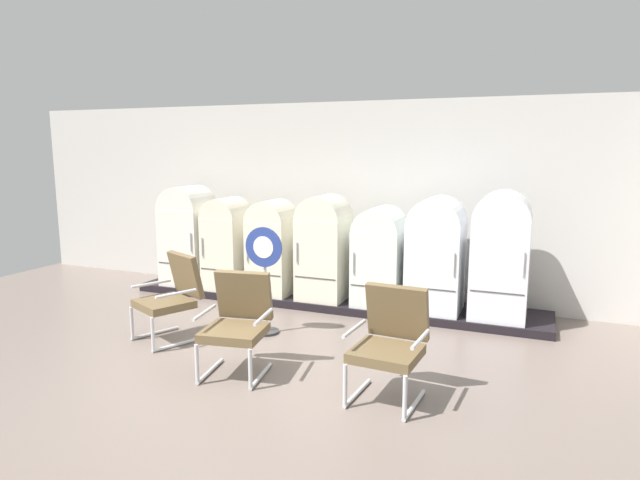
# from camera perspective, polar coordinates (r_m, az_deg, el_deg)

# --- Properties ---
(ground) EXTENTS (12.00, 10.00, 0.05)m
(ground) POSITION_cam_1_polar(r_m,az_deg,el_deg) (5.60, -10.82, -14.85)
(ground) COLOR #70625A
(back_wall) EXTENTS (11.76, 0.12, 2.95)m
(back_wall) POSITION_cam_1_polar(r_m,az_deg,el_deg) (8.43, 2.51, 4.25)
(back_wall) COLOR beige
(back_wall) RESTS_ON ground
(display_plinth) EXTENTS (6.15, 0.95, 0.11)m
(display_plinth) POSITION_cam_1_polar(r_m,az_deg,el_deg) (8.11, 0.91, -6.27)
(display_plinth) COLOR black
(display_plinth) RESTS_ON ground
(refrigerator_0) EXTENTS (0.71, 0.70, 1.57)m
(refrigerator_0) POSITION_cam_1_polar(r_m,az_deg,el_deg) (8.96, -13.58, 0.75)
(refrigerator_0) COLOR silver
(refrigerator_0) RESTS_ON display_plinth
(refrigerator_1) EXTENTS (0.59, 0.65, 1.41)m
(refrigerator_1) POSITION_cam_1_polar(r_m,az_deg,el_deg) (8.55, -9.67, -0.07)
(refrigerator_1) COLOR silver
(refrigerator_1) RESTS_ON display_plinth
(refrigerator_2) EXTENTS (0.61, 0.64, 1.40)m
(refrigerator_2) POSITION_cam_1_polar(r_m,az_deg,el_deg) (8.16, -5.01, -0.47)
(refrigerator_2) COLOR silver
(refrigerator_2) RESTS_ON display_plinth
(refrigerator_3) EXTENTS (0.66, 0.68, 1.50)m
(refrigerator_3) POSITION_cam_1_polar(r_m,az_deg,el_deg) (7.84, 0.38, -0.48)
(refrigerator_3) COLOR silver
(refrigerator_3) RESTS_ON display_plinth
(refrigerator_4) EXTENTS (0.65, 0.73, 1.36)m
(refrigerator_4) POSITION_cam_1_polar(r_m,az_deg,el_deg) (7.61, 6.25, -1.43)
(refrigerator_4) COLOR silver
(refrigerator_4) RESTS_ON display_plinth
(refrigerator_5) EXTENTS (0.70, 0.72, 1.53)m
(refrigerator_5) POSITION_cam_1_polar(r_m,az_deg,el_deg) (7.42, 11.97, -1.16)
(refrigerator_5) COLOR white
(refrigerator_5) RESTS_ON display_plinth
(refrigerator_6) EXTENTS (0.70, 0.62, 1.64)m
(refrigerator_6) POSITION_cam_1_polar(r_m,az_deg,el_deg) (7.26, 18.28, -1.18)
(refrigerator_6) COLOR white
(refrigerator_6) RESTS_ON display_plinth
(armchair_left) EXTENTS (0.83, 0.88, 1.02)m
(armchair_left) POSITION_cam_1_polar(r_m,az_deg,el_deg) (6.79, -15.14, -5.41)
(armchair_left) COLOR silver
(armchair_left) RESTS_ON ground
(armchair_right) EXTENTS (0.69, 0.73, 1.02)m
(armchair_right) POSITION_cam_1_polar(r_m,az_deg,el_deg) (5.11, 7.31, -10.17)
(armchair_right) COLOR silver
(armchair_right) RESTS_ON ground
(armchair_center) EXTENTS (0.73, 0.78, 1.02)m
(armchair_center) POSITION_cam_1_polar(r_m,az_deg,el_deg) (5.67, -8.56, -8.16)
(armchair_center) COLOR silver
(armchair_center) RESTS_ON ground
(sign_stand) EXTENTS (0.49, 0.32, 1.33)m
(sign_stand) POSITION_cam_1_polar(r_m,az_deg,el_deg) (6.74, -5.78, -4.26)
(sign_stand) COLOR #2D2D30
(sign_stand) RESTS_ON ground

